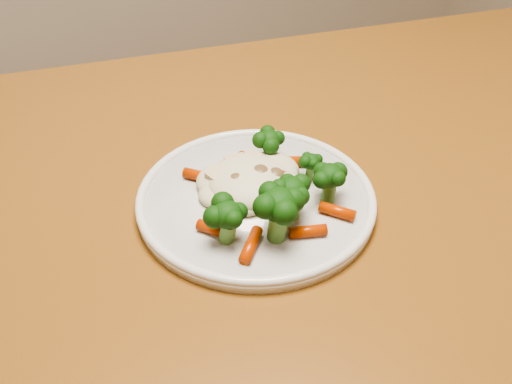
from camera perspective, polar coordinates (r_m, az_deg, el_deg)
dining_table at (r=0.76m, az=7.38°, el=-6.80°), size 1.35×1.01×0.75m
plate at (r=0.69m, az=0.00°, el=-0.88°), size 0.25×0.25×0.01m
meal at (r=0.66m, az=0.90°, el=0.38°), size 0.17×0.17×0.05m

